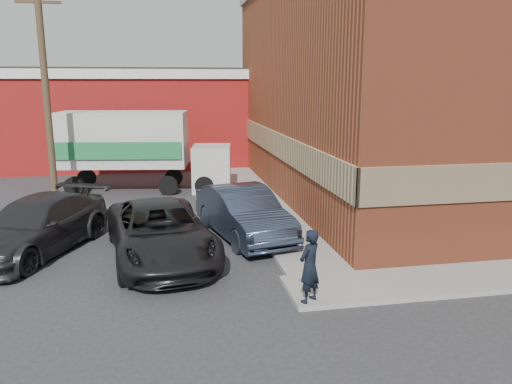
{
  "coord_description": "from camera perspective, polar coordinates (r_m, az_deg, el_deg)",
  "views": [
    {
      "loc": [
        -3.24,
        -11.39,
        4.87
      ],
      "look_at": [
        -0.57,
        2.77,
        1.67
      ],
      "focal_mm": 35.0,
      "sensor_mm": 36.0,
      "label": 1
    }
  ],
  "objects": [
    {
      "name": "sidewalk_west",
      "position": [
        21.3,
        -0.01,
        -0.52
      ],
      "size": [
        1.8,
        18.0,
        0.12
      ],
      "primitive_type": "cube",
      "color": "gray",
      "rests_on": "ground"
    },
    {
      "name": "warehouse",
      "position": [
        31.58,
        -15.83,
        8.33
      ],
      "size": [
        16.3,
        8.3,
        5.6
      ],
      "color": "maroon",
      "rests_on": "ground"
    },
    {
      "name": "ground",
      "position": [
        12.8,
        4.88,
        -9.87
      ],
      "size": [
        90.0,
        90.0,
        0.0
      ],
      "primitive_type": "plane",
      "color": "#28282B",
      "rests_on": "ground"
    },
    {
      "name": "man",
      "position": [
        11.02,
        6.13,
        -8.41
      ],
      "size": [
        0.72,
        0.68,
        1.65
      ],
      "primitive_type": "imported",
      "rotation": [
        0.0,
        0.0,
        3.79
      ],
      "color": "black",
      "rests_on": "sidewalk_south"
    },
    {
      "name": "utility_pole",
      "position": [
        20.83,
        -22.94,
        11.23
      ],
      "size": [
        2.0,
        0.26,
        9.0
      ],
      "color": "brown",
      "rests_on": "ground"
    },
    {
      "name": "sedan",
      "position": [
        15.79,
        -1.43,
        -2.38
      ],
      "size": [
        2.76,
        5.14,
        1.61
      ],
      "primitive_type": "imported",
      "rotation": [
        0.0,
        0.0,
        0.23
      ],
      "color": "#2B3548",
      "rests_on": "ground"
    },
    {
      "name": "brick_building",
      "position": [
        23.52,
        19.66,
        11.37
      ],
      "size": [
        14.25,
        18.25,
        9.36
      ],
      "color": "#984227",
      "rests_on": "ground"
    },
    {
      "name": "suv_b",
      "position": [
        15.79,
        -23.84,
        -3.56
      ],
      "size": [
        4.19,
        5.84,
        1.57
      ],
      "primitive_type": "imported",
      "rotation": [
        0.0,
        0.0,
        -0.41
      ],
      "color": "#252527",
      "rests_on": "ground"
    },
    {
      "name": "suv_a",
      "position": [
        14.14,
        -10.88,
        -4.51
      ],
      "size": [
        3.4,
        5.95,
        1.56
      ],
      "primitive_type": "imported",
      "rotation": [
        0.0,
        0.0,
        0.15
      ],
      "color": "black",
      "rests_on": "ground"
    },
    {
      "name": "box_truck",
      "position": [
        22.98,
        -13.16,
        5.17
      ],
      "size": [
        7.47,
        3.21,
        3.57
      ],
      "rotation": [
        0.0,
        0.0,
        -0.15
      ],
      "color": "beige",
      "rests_on": "ground"
    }
  ]
}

